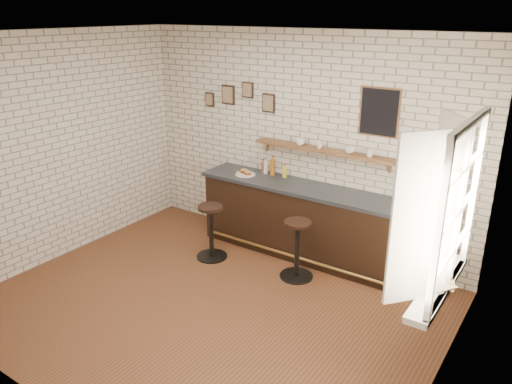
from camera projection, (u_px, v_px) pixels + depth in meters
ground at (211, 305)px, 5.79m from camera, size 5.00×5.00×0.00m
bar_counter at (305, 222)px, 6.78m from camera, size 3.10×0.65×1.01m
sandwich_plate at (245, 174)px, 7.08m from camera, size 0.28×0.28×0.01m
ciabatta_sandwich at (246, 172)px, 7.06m from camera, size 0.21×0.14×0.07m
potato_chips at (245, 174)px, 7.08m from camera, size 0.26×0.19×0.00m
bitters_bottle_brown at (264, 167)px, 7.13m from camera, size 0.06×0.06×0.21m
bitters_bottle_white at (266, 167)px, 7.10m from camera, size 0.06×0.06×0.23m
bitters_bottle_amber at (272, 167)px, 7.04m from camera, size 0.07×0.07×0.28m
condiment_bottle_yellow at (285, 172)px, 6.94m from camera, size 0.06×0.06×0.19m
bar_stool_left at (211, 230)px, 6.76m from camera, size 0.42×0.42×0.76m
bar_stool_right at (297, 248)px, 6.25m from camera, size 0.43×0.43×0.77m
wall_shelf at (322, 151)px, 6.54m from camera, size 2.00×0.18×0.18m
shelf_cup_a at (300, 142)px, 6.69m from camera, size 0.16×0.16×0.10m
shelf_cup_b at (320, 145)px, 6.54m from camera, size 0.13×0.13×0.09m
shelf_cup_c at (349, 150)px, 6.32m from camera, size 0.13×0.13×0.09m
shelf_cup_d at (370, 153)px, 6.17m from camera, size 0.13×0.13×0.09m
back_wall_decor at (315, 105)px, 6.49m from camera, size 2.96×0.02×0.56m
window_sill at (438, 287)px, 4.44m from camera, size 0.20×1.35×0.06m
casement_window at (444, 208)px, 4.20m from camera, size 0.40×1.30×1.56m
book_lower at (436, 283)px, 4.43m from camera, size 0.19×0.23×0.02m
book_upper at (436, 282)px, 4.42m from camera, size 0.25×0.26×0.02m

